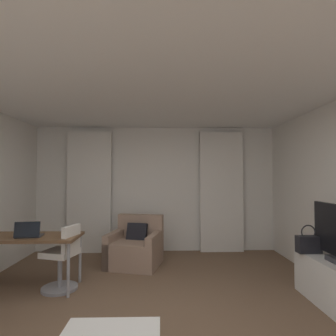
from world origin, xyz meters
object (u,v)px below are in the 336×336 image
at_px(laptop, 29,234).
at_px(handbag_primary, 308,244).
at_px(armchair, 135,248).
at_px(desk, 30,240).
at_px(desk_chair, 63,261).

distance_m(laptop, handbag_primary, 3.74).
height_order(armchair, desk, armchair).
bearing_deg(laptop, handbag_primary, -2.41).
bearing_deg(desk_chair, laptop, -169.58).
distance_m(desk_chair, handbag_primary, 3.33).
distance_m(armchair, desk, 1.74).
relative_size(armchair, desk_chair, 1.16).
bearing_deg(laptop, armchair, 40.03).
bearing_deg(handbag_primary, laptop, 177.59).
xyz_separation_m(armchair, handbag_primary, (2.41, -1.27, 0.38)).
distance_m(armchair, desk_chair, 1.38).
distance_m(desk, desk_chair, 0.54).
bearing_deg(laptop, desk_chair, 10.42).
xyz_separation_m(desk_chair, laptop, (-0.43, -0.08, 0.39)).
relative_size(armchair, laptop, 2.91).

